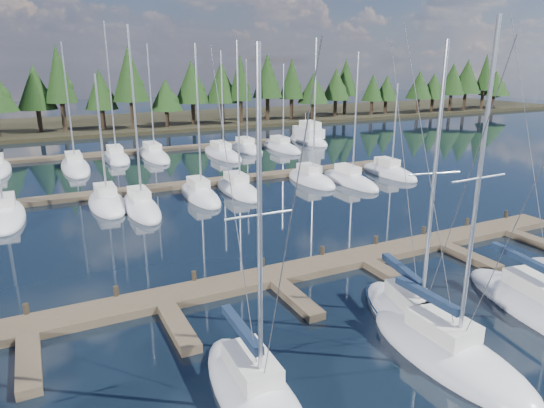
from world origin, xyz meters
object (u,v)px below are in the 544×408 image
front_sailboat_3 (448,353)px  motor_yacht_right (308,138)px  front_sailboat_5 (543,310)px  main_dock (275,281)px  front_sailboat_4 (414,322)px  front_sailboat_2 (256,396)px

front_sailboat_3 → motor_yacht_right: (22.61, 49.38, 0.26)m
front_sailboat_3 → front_sailboat_5: front_sailboat_5 is taller
main_dock → front_sailboat_5: (9.80, -8.58, 0.08)m
main_dock → front_sailboat_4: bearing=-61.8°
front_sailboat_2 → front_sailboat_3: size_ratio=0.93×
main_dock → front_sailboat_2: 9.46m
front_sailboat_2 → front_sailboat_3: front_sailboat_3 is taller
front_sailboat_5 → motor_yacht_right: size_ratio=1.41×
front_sailboat_3 → front_sailboat_4: front_sailboat_3 is taller
front_sailboat_2 → front_sailboat_5: size_ratio=0.88×
motor_yacht_right → front_sailboat_3: bearing=-114.6°
main_dock → front_sailboat_3: front_sailboat_3 is taller
front_sailboat_3 → motor_yacht_right: 54.31m
front_sailboat_2 → front_sailboat_4: front_sailboat_4 is taller
front_sailboat_2 → front_sailboat_3: 8.07m
motor_yacht_right → front_sailboat_5: bearing=-108.1°
front_sailboat_4 → motor_yacht_right: (22.14, 46.93, 0.27)m
front_sailboat_2 → front_sailboat_5: front_sailboat_5 is taller
front_sailboat_4 → main_dock: bearing=118.2°
front_sailboat_5 → front_sailboat_2: bearing=178.2°
front_sailboat_4 → front_sailboat_5: bearing=-16.6°
main_dock → motor_yacht_right: size_ratio=4.25×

